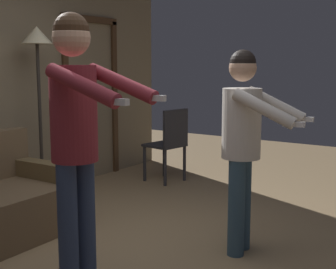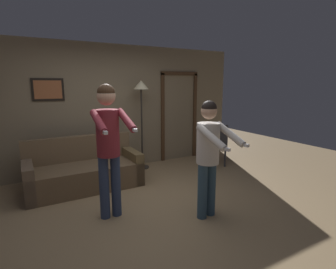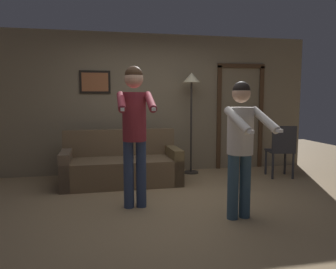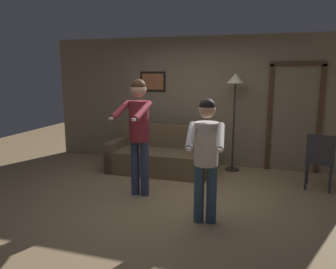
% 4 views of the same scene
% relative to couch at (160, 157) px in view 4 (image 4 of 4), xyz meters
% --- Properties ---
extents(ground_plane, '(12.00, 12.00, 0.00)m').
position_rel_couch_xyz_m(ground_plane, '(0.56, -1.29, -0.28)').
color(ground_plane, tan).
extents(back_wall_assembly, '(6.40, 0.10, 2.60)m').
position_rel_couch_xyz_m(back_wall_assembly, '(0.58, 0.82, 1.02)').
color(back_wall_assembly, '#87775B').
rests_on(back_wall_assembly, ground_plane).
extents(couch, '(1.91, 0.87, 0.87)m').
position_rel_couch_xyz_m(couch, '(0.00, 0.00, 0.00)').
color(couch, brown).
rests_on(couch, ground_plane).
extents(torchiere_lamp, '(0.32, 0.32, 1.87)m').
position_rel_couch_xyz_m(torchiere_lamp, '(1.33, 0.51, 1.27)').
color(torchiere_lamp, '#332D28').
rests_on(torchiere_lamp, ground_plane).
extents(person_standing_left, '(0.44, 0.74, 1.80)m').
position_rel_couch_xyz_m(person_standing_left, '(0.09, -1.27, 0.83)').
color(person_standing_left, navy).
rests_on(person_standing_left, ground_plane).
extents(person_standing_right, '(0.48, 0.68, 1.59)m').
position_rel_couch_xyz_m(person_standing_right, '(1.24, -1.90, 0.67)').
color(person_standing_right, '#36546A').
rests_on(person_standing_right, ground_plane).
extents(dining_chair_distant, '(0.48, 0.48, 0.93)m').
position_rel_couch_xyz_m(dining_chair_distant, '(2.79, -0.18, 0.25)').
color(dining_chair_distant, '#2D2D33').
rests_on(dining_chair_distant, ground_plane).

